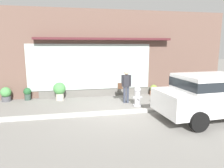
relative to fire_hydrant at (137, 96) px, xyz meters
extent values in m
plane|color=gray|center=(-1.13, -0.68, -0.47)|extent=(60.00, 60.00, 0.00)
cube|color=#B2B2AD|center=(-1.13, -0.88, -0.41)|extent=(14.00, 0.24, 0.12)
cube|color=brown|center=(-1.13, 2.52, 1.83)|extent=(14.00, 0.36, 4.59)
cube|color=#ADBCB7|center=(-1.88, 2.32, 1.13)|extent=(6.55, 0.03, 2.43)
cube|color=#4C1E23|center=(-1.13, 2.17, 2.59)|extent=(7.15, 0.56, 0.12)
cube|color=#605E59|center=(-1.13, 2.30, -0.29)|extent=(6.95, 0.20, 0.36)
cylinder|color=#B2B2B7|center=(0.00, 0.00, -0.44)|extent=(0.39, 0.39, 0.06)
cylinder|color=#B2B2B7|center=(0.00, 0.00, -0.10)|extent=(0.26, 0.26, 0.61)
sphere|color=#B2B2B7|center=(0.00, 0.00, 0.29)|extent=(0.30, 0.30, 0.30)
cylinder|color=#B2B2B7|center=(-0.17, 0.00, -0.07)|extent=(0.10, 0.09, 0.09)
cylinder|color=#B2B2B7|center=(0.17, 0.00, -0.07)|extent=(0.10, 0.09, 0.09)
cylinder|color=#B2B2B7|center=(0.00, -0.17, -0.07)|extent=(0.09, 0.10, 0.09)
cylinder|color=#333847|center=(-0.44, 0.63, -0.08)|extent=(0.12, 0.12, 0.77)
cylinder|color=#333847|center=(-0.29, 0.61, -0.08)|extent=(0.12, 0.12, 0.77)
cube|color=#232328|center=(-0.36, 0.62, 0.60)|extent=(0.32, 0.24, 0.58)
sphere|color=tan|center=(-0.36, 0.62, 1.00)|extent=(0.21, 0.21, 0.21)
cylinder|color=#232328|center=(-0.56, 0.65, 0.61)|extent=(0.08, 0.08, 0.55)
cylinder|color=#232328|center=(-0.17, 0.59, 0.61)|extent=(0.08, 0.08, 0.55)
cube|color=#472D1E|center=(-0.64, 0.68, 0.36)|extent=(0.25, 0.13, 0.28)
cube|color=white|center=(2.29, -2.09, 0.26)|extent=(4.38, 2.10, 0.79)
cube|color=white|center=(2.08, -2.10, 0.91)|extent=(2.45, 1.83, 0.59)
cube|color=#1E2328|center=(2.08, -2.10, 0.91)|extent=(2.50, 1.85, 0.32)
cylinder|color=black|center=(3.55, -1.07, -0.14)|extent=(0.67, 0.22, 0.66)
cylinder|color=black|center=(0.91, -1.24, -0.14)|extent=(0.67, 0.22, 0.66)
cylinder|color=black|center=(1.03, -3.11, -0.14)|extent=(0.67, 0.22, 0.66)
cylinder|color=#33473D|center=(-5.12, 2.08, -0.31)|extent=(0.30, 0.30, 0.31)
sphere|color=#23562D|center=(-5.12, 2.08, -0.03)|extent=(0.37, 0.37, 0.37)
sphere|color=#DB4C7A|center=(-5.04, 2.05, 0.02)|extent=(0.10, 0.10, 0.10)
sphere|color=#B266B7|center=(-5.05, 2.05, 0.04)|extent=(0.10, 0.10, 0.10)
sphere|color=white|center=(-5.09, 2.14, 0.07)|extent=(0.09, 0.09, 0.09)
cylinder|color=#9E6042|center=(1.57, 1.89, -0.35)|extent=(0.42, 0.42, 0.23)
sphere|color=olive|center=(1.57, 1.89, -0.09)|extent=(0.41, 0.41, 0.41)
sphere|color=white|center=(1.64, 1.95, -0.03)|extent=(0.12, 0.12, 0.12)
sphere|color=orange|center=(1.52, 1.93, 0.00)|extent=(0.10, 0.10, 0.10)
sphere|color=#E5C64C|center=(1.53, 1.83, -0.03)|extent=(0.09, 0.09, 0.09)
cylinder|color=#B7B2A3|center=(-3.52, 1.73, -0.30)|extent=(0.40, 0.40, 0.34)
sphere|color=#4C934C|center=(-3.52, 1.73, 0.13)|extent=(0.61, 0.61, 0.61)
cylinder|color=#4C4C51|center=(-6.12, 2.04, -0.35)|extent=(0.43, 0.43, 0.24)
sphere|color=#4C934C|center=(-6.12, 2.04, -0.01)|extent=(0.50, 0.50, 0.50)
camera|label=1|loc=(-2.86, -8.57, 2.22)|focal=32.63mm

